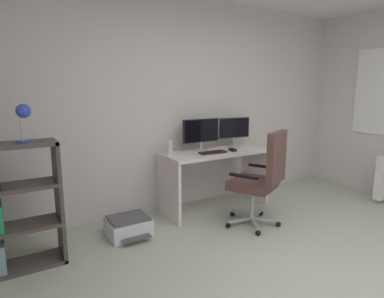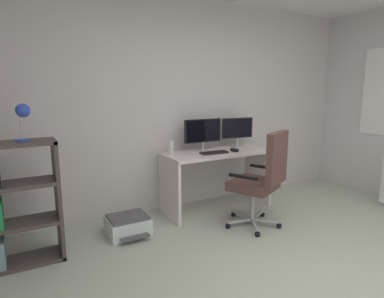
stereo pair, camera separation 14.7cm
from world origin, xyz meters
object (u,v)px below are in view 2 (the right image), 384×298
at_px(desk, 217,167).
at_px(computer_mouse, 235,150).
at_px(keyboard, 214,153).
at_px(monitor_main, 203,132).
at_px(printer, 128,225).
at_px(desktop_speaker, 171,148).
at_px(desk_lamp, 23,114).
at_px(monitor_secondary, 237,130).
at_px(office_chair, 262,176).

height_order(desk, computer_mouse, computer_mouse).
bearing_deg(keyboard, monitor_main, 101.05).
distance_m(computer_mouse, printer, 1.58).
relative_size(desktop_speaker, desk_lamp, 0.54).
relative_size(monitor_secondary, office_chair, 0.41).
bearing_deg(monitor_secondary, desk_lamp, -170.70).
distance_m(monitor_secondary, computer_mouse, 0.40).
height_order(computer_mouse, printer, computer_mouse).
bearing_deg(keyboard, desk, 45.12).
xyz_separation_m(monitor_main, monitor_secondary, (0.54, 0.00, -0.00)).
distance_m(monitor_main, office_chair, 0.98).
bearing_deg(monitor_main, office_chair, -74.15).
relative_size(computer_mouse, desk_lamp, 0.32).
height_order(monitor_main, keyboard, monitor_main).
relative_size(computer_mouse, office_chair, 0.09).
relative_size(desk, computer_mouse, 13.74).
xyz_separation_m(desk, desktop_speaker, (-0.61, 0.09, 0.29)).
xyz_separation_m(desk, monitor_main, (-0.13, 0.13, 0.45)).
height_order(monitor_secondary, office_chair, monitor_secondary).
distance_m(computer_mouse, desk_lamp, 2.40).
bearing_deg(office_chair, computer_mouse, 83.20).
distance_m(desktop_speaker, desk_lamp, 1.65).
relative_size(monitor_main, computer_mouse, 5.09).
distance_m(desk, keyboard, 0.26).
bearing_deg(computer_mouse, monitor_main, 143.90).
height_order(desk, printer, desk).
distance_m(office_chair, printer, 1.54).
xyz_separation_m(desk, office_chair, (0.11, -0.73, 0.04)).
height_order(monitor_main, computer_mouse, monitor_main).
bearing_deg(keyboard, desk_lamp, -170.43).
relative_size(office_chair, desk_lamp, 3.46).
distance_m(desk, office_chair, 0.74).
xyz_separation_m(monitor_secondary, computer_mouse, (-0.22, -0.24, -0.22)).
bearing_deg(computer_mouse, desktop_speaker, 167.48).
xyz_separation_m(desk, monitor_secondary, (0.41, 0.13, 0.44)).
xyz_separation_m(monitor_secondary, desk_lamp, (-2.55, -0.42, 0.34)).
bearing_deg(computer_mouse, printer, -176.03).
relative_size(monitor_secondary, desktop_speaker, 2.63).
xyz_separation_m(desk, computer_mouse, (0.19, -0.11, 0.22)).
height_order(keyboard, printer, keyboard).
bearing_deg(printer, desk_lamp, -173.05).
xyz_separation_m(desktop_speaker, office_chair, (0.72, -0.81, -0.25)).
xyz_separation_m(computer_mouse, desk_lamp, (-2.33, -0.17, 0.56)).
height_order(monitor_main, monitor_secondary, monitor_main).
height_order(computer_mouse, desktop_speaker, desktop_speaker).
relative_size(computer_mouse, desktop_speaker, 0.59).
xyz_separation_m(keyboard, computer_mouse, (0.29, -0.02, 0.01)).
height_order(computer_mouse, desk_lamp, desk_lamp).
height_order(monitor_secondary, printer, monitor_secondary).
relative_size(desktop_speaker, printer, 0.38).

